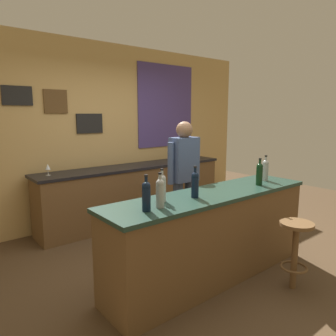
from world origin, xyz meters
name	(u,v)px	position (x,y,z in m)	size (l,w,h in m)	color
ground_plane	(185,263)	(0.00, 0.00, 0.00)	(10.00, 10.00, 0.00)	#4C3823
back_wall	(102,133)	(0.03, 2.03, 1.42)	(6.00, 0.09, 2.80)	tan
bar_counter	(212,235)	(0.00, -0.40, 0.46)	(2.45, 0.60, 0.92)	brown
side_counter	(136,193)	(0.40, 1.65, 0.45)	(3.20, 0.56, 0.90)	brown
bartender	(184,175)	(0.34, 0.42, 0.94)	(0.52, 0.21, 1.62)	#384766
bar_stool	(295,244)	(0.48, -1.06, 0.46)	(0.32, 0.32, 0.68)	brown
wine_bottle_a	(146,195)	(-0.88, -0.48, 1.06)	(0.07, 0.07, 0.31)	black
wine_bottle_b	(160,192)	(-0.73, -0.48, 1.06)	(0.07, 0.07, 0.31)	#999E99
wine_bottle_c	(162,187)	(-0.60, -0.34, 1.06)	(0.07, 0.07, 0.31)	#999E99
wine_bottle_d	(195,184)	(-0.27, -0.42, 1.06)	(0.07, 0.07, 0.31)	black
wine_bottle_e	(259,173)	(0.67, -0.48, 1.06)	(0.07, 0.07, 0.31)	black
wine_bottle_f	(265,169)	(0.93, -0.38, 1.06)	(0.07, 0.07, 0.31)	#999E99
wine_glass_a	(48,167)	(-0.96, 1.68, 1.01)	(0.07, 0.07, 0.16)	silver
wine_glass_b	(180,154)	(1.38, 1.69, 1.01)	(0.07, 0.07, 0.16)	silver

